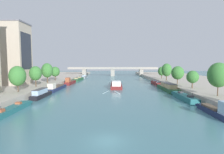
# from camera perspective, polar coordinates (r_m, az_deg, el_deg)

# --- Properties ---
(ground_plane) EXTENTS (400.00, 400.00, 0.00)m
(ground_plane) POSITION_cam_1_polar(r_m,az_deg,el_deg) (21.71, -1.52, -20.69)
(ground_plane) COLOR teal
(quay_left) EXTENTS (36.00, 170.00, 1.63)m
(quay_left) POSITION_cam_1_polar(r_m,az_deg,el_deg) (85.09, -27.48, -1.70)
(quay_left) COLOR #B7AD9E
(quay_left) RESTS_ON ground
(quay_right) EXTENTS (36.00, 170.00, 1.63)m
(quay_right) POSITION_cam_1_polar(r_m,az_deg,el_deg) (84.41, 27.72, -1.75)
(quay_right) COLOR #B7AD9E
(quay_right) RESTS_ON ground
(barge_midriver) EXTENTS (4.39, 21.83, 2.86)m
(barge_midriver) POSITION_cam_1_polar(r_m,az_deg,el_deg) (68.81, 1.44, -2.49)
(barge_midriver) COLOR maroon
(barge_midriver) RESTS_ON ground
(wake_behind_barge) EXTENTS (5.60, 5.90, 0.03)m
(wake_behind_barge) POSITION_cam_1_polar(r_m,az_deg,el_deg) (55.13, -0.23, -5.14)
(wake_behind_barge) COLOR silver
(wake_behind_barge) RESTS_ON ground
(moored_boat_left_gap_after) EXTENTS (2.33, 12.66, 2.08)m
(moored_boat_left_gap_after) POSITION_cam_1_polar(r_m,az_deg,el_deg) (38.33, -30.49, -9.28)
(moored_boat_left_gap_after) COLOR #23666B
(moored_boat_left_gap_after) RESTS_ON ground
(moored_boat_left_upstream) EXTENTS (2.18, 10.50, 2.46)m
(moored_boat_left_upstream) POSITION_cam_1_polar(r_m,az_deg,el_deg) (50.51, -22.68, -5.22)
(moored_boat_left_upstream) COLOR black
(moored_boat_left_upstream) RESTS_ON ground
(moored_boat_left_far) EXTENTS (2.62, 15.13, 2.86)m
(moored_boat_left_far) POSITION_cam_1_polar(r_m,az_deg,el_deg) (62.78, -18.13, -3.39)
(moored_boat_left_far) COLOR #1E284C
(moored_boat_left_far) RESTS_ON ground
(moored_boat_left_midway) EXTENTS (2.42, 12.52, 3.23)m
(moored_boat_left_midway) POSITION_cam_1_polar(r_m,az_deg,el_deg) (79.27, -13.85, -1.62)
(moored_boat_left_midway) COLOR maroon
(moored_boat_left_midway) RESTS_ON ground
(moored_boat_left_near) EXTENTS (3.49, 15.77, 2.24)m
(moored_boat_left_near) POSITION_cam_1_polar(r_m,az_deg,el_deg) (96.86, -11.24, -0.72)
(moored_boat_left_near) COLOR #235633
(moored_boat_left_near) RESTS_ON ground
(moored_boat_left_end) EXTENTS (3.41, 14.10, 2.25)m
(moored_boat_left_end) POSITION_cam_1_polar(r_m,az_deg,el_deg) (113.47, -9.34, 0.07)
(moored_boat_left_end) COLOR gray
(moored_boat_left_end) RESTS_ON ground
(moored_boat_right_near) EXTENTS (1.96, 10.19, 3.10)m
(moored_boat_right_near) POSITION_cam_1_polar(r_m,az_deg,el_deg) (36.14, 31.24, -9.53)
(moored_boat_right_near) COLOR #1E284C
(moored_boat_right_near) RESTS_ON ground
(moored_boat_right_lone) EXTENTS (2.31, 12.80, 2.41)m
(moored_boat_right_lone) POSITION_cam_1_polar(r_m,az_deg,el_deg) (47.83, 23.00, -6.17)
(moored_boat_right_lone) COLOR #23666B
(moored_boat_right_lone) RESTS_ON ground
(moored_boat_right_upstream) EXTENTS (3.35, 15.72, 2.74)m
(moored_boat_right_upstream) POSITION_cam_1_polar(r_m,az_deg,el_deg) (61.47, 18.15, -3.30)
(moored_boat_right_upstream) COLOR #235633
(moored_boat_right_upstream) RESTS_ON ground
(moored_boat_right_end) EXTENTS (2.38, 12.16, 2.40)m
(moored_boat_right_end) POSITION_cam_1_polar(r_m,az_deg,el_deg) (77.64, 14.53, -1.98)
(moored_boat_right_end) COLOR maroon
(moored_boat_right_end) RESTS_ON ground
(tree_left_midway) EXTENTS (4.27, 4.27, 7.01)m
(tree_left_midway) POSITION_cam_1_polar(r_m,az_deg,el_deg) (52.03, -29.10, 0.31)
(tree_left_midway) COLOR brown
(tree_left_midway) RESTS_ON quay_left
(tree_left_by_lamp) EXTENTS (3.92, 3.92, 6.80)m
(tree_left_by_lamp) POSITION_cam_1_polar(r_m,az_deg,el_deg) (61.28, -24.24, 1.12)
(tree_left_by_lamp) COLOR brown
(tree_left_by_lamp) RESTS_ON quay_left
(tree_left_nearest) EXTENTS (4.41, 4.41, 7.80)m
(tree_left_nearest) POSITION_cam_1_polar(r_m,az_deg,el_deg) (72.06, -20.89, 2.08)
(tree_left_nearest) COLOR brown
(tree_left_nearest) RESTS_ON quay_left
(tree_left_second) EXTENTS (4.10, 4.10, 6.25)m
(tree_left_second) POSITION_cam_1_polar(r_m,az_deg,el_deg) (81.36, -18.52, 1.72)
(tree_left_second) COLOR brown
(tree_left_second) RESTS_ON quay_left
(tree_right_past_mid) EXTENTS (4.78, 4.78, 7.88)m
(tree_right_past_mid) POSITION_cam_1_polar(r_m,az_deg,el_deg) (46.79, 32.09, 0.58)
(tree_right_past_mid) COLOR brown
(tree_right_past_mid) RESTS_ON quay_right
(tree_right_distant) EXTENTS (3.63, 3.63, 5.45)m
(tree_right_distant) POSITION_cam_1_polar(r_m,az_deg,el_deg) (58.45, 25.37, 0.02)
(tree_right_distant) COLOR brown
(tree_right_distant) RESTS_ON quay_right
(tree_right_far) EXTENTS (4.57, 4.57, 6.68)m
(tree_right_far) POSITION_cam_1_polar(r_m,az_deg,el_deg) (67.90, 21.12, 1.31)
(tree_right_far) COLOR brown
(tree_right_far) RESTS_ON quay_right
(tree_right_by_lamp) EXTENTS (4.47, 4.47, 7.69)m
(tree_right_by_lamp) POSITION_cam_1_polar(r_m,az_deg,el_deg) (80.23, 17.83, 2.26)
(tree_right_by_lamp) COLOR brown
(tree_right_by_lamp) RESTS_ON quay_right
(tree_right_nearest) EXTENTS (3.79, 3.79, 6.04)m
(tree_right_nearest) POSITION_cam_1_polar(r_m,az_deg,el_deg) (91.52, 16.30, 1.89)
(tree_right_nearest) COLOR brown
(tree_right_nearest) RESTS_ON quay_right
(building_left_far_end) EXTENTS (15.08, 9.30, 22.54)m
(building_left_far_end) POSITION_cam_1_polar(r_m,az_deg,el_deg) (73.93, -31.79, 6.67)
(building_left_far_end) COLOR #B2A38E
(building_left_far_end) RESTS_ON quay_left
(bridge_far) EXTENTS (66.50, 4.40, 6.64)m
(bridge_far) POSITION_cam_1_polar(r_m,az_deg,el_deg) (127.19, 0.23, 2.27)
(bridge_far) COLOR gray
(bridge_far) RESTS_ON ground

